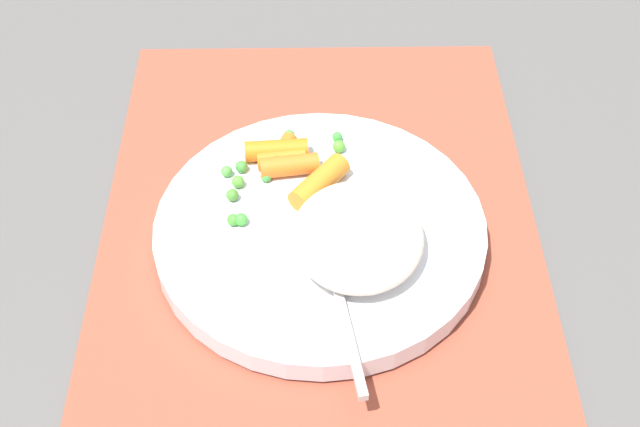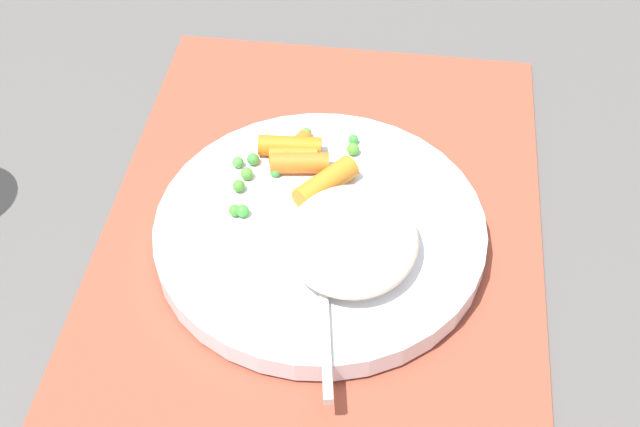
{
  "view_description": "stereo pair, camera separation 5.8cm",
  "coord_description": "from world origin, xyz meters",
  "px_view_note": "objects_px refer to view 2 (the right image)",
  "views": [
    {
      "loc": [
        -0.4,
        0.01,
        0.47
      ],
      "look_at": [
        0.0,
        0.0,
        0.03
      ],
      "focal_mm": 46.82,
      "sensor_mm": 36.0,
      "label": 1
    },
    {
      "loc": [
        -0.39,
        -0.05,
        0.47
      ],
      "look_at": [
        0.0,
        0.0,
        0.03
      ],
      "focal_mm": 46.82,
      "sensor_mm": 36.0,
      "label": 2
    }
  ],
  "objects_px": {
    "rice_mound": "(352,240)",
    "fork": "(322,255)",
    "carrot_portion": "(304,163)",
    "plate": "(320,231)"
  },
  "relations": [
    {
      "from": "plate",
      "to": "rice_mound",
      "type": "bearing_deg",
      "value": -134.21
    },
    {
      "from": "rice_mound",
      "to": "carrot_portion",
      "type": "distance_m",
      "value": 0.09
    },
    {
      "from": "fork",
      "to": "carrot_portion",
      "type": "bearing_deg",
      "value": 16.52
    },
    {
      "from": "plate",
      "to": "rice_mound",
      "type": "relative_size",
      "value": 2.37
    },
    {
      "from": "rice_mound",
      "to": "fork",
      "type": "relative_size",
      "value": 0.54
    },
    {
      "from": "plate",
      "to": "fork",
      "type": "xyz_separation_m",
      "value": [
        -0.03,
        -0.01,
        0.01
      ]
    },
    {
      "from": "rice_mound",
      "to": "carrot_portion",
      "type": "bearing_deg",
      "value": 30.45
    },
    {
      "from": "rice_mound",
      "to": "carrot_portion",
      "type": "xyz_separation_m",
      "value": [
        0.08,
        0.04,
        -0.01
      ]
    },
    {
      "from": "rice_mound",
      "to": "fork",
      "type": "bearing_deg",
      "value": 108.72
    },
    {
      "from": "plate",
      "to": "carrot_portion",
      "type": "relative_size",
      "value": 3.02
    }
  ]
}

